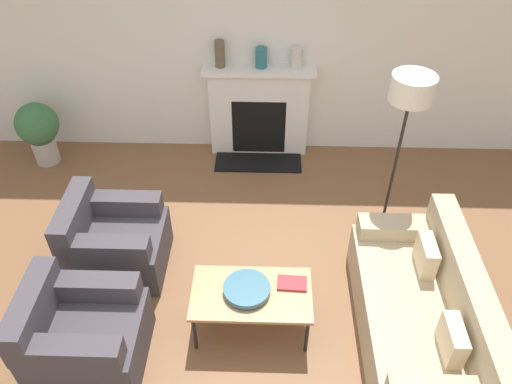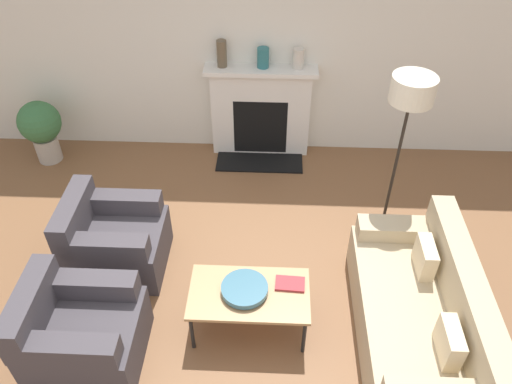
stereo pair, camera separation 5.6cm
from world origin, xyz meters
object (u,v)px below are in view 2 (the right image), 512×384
Objects in this scene: armchair_far at (114,241)px; coffee_table at (249,295)px; fireplace at (261,112)px; couch at (420,316)px; floor_lamp at (408,112)px; mantel_vase_center_right at (298,58)px; armchair_near at (80,333)px; bowl at (245,289)px; mantel_vase_center_left at (263,58)px; mantel_vase_left at (222,54)px; potted_plant at (41,127)px; book at (290,284)px.

coffee_table is (1.32, -0.65, 0.09)m from armchair_far.
couch is at bearing -62.36° from fireplace.
floor_lamp reaches higher than mantel_vase_center_right.
bowl is at bearing -74.25° from armchair_near.
fireplace is 0.73× the size of floor_lamp.
armchair_far is 2.24× the size of bowl.
floor_lamp is 7.80× the size of mantel_vase_center_right.
floor_lamp is at bearing -176.60° from couch.
bowl is (1.29, 0.36, 0.17)m from armchair_near.
couch is 4.72× the size of bowl.
coffee_table is 4.36× the size of mantel_vase_center_left.
mantel_vase_left is at bearing 99.55° from coffee_table.
potted_plant is (-3.02, -0.32, -0.78)m from mantel_vase_center_right.
mantel_vase_center_right is at bearing 0.00° from mantel_vase_left.
mantel_vase_center_left is (0.02, 2.63, 0.85)m from coffee_table.
couch is 2.74m from armchair_near.
mantel_vase_center_left is at bearing 32.42° from fireplace.
bowl is 0.49× the size of potted_plant.
armchair_near is at bearing -120.15° from mantel_vase_center_right.
fireplace is 3.05m from couch.
armchair_far is (-1.32, -1.97, -0.24)m from fireplace.
mantel_vase_left is at bearing -145.66° from couch.
mantel_vase_center_left is at bearing 88.77° from bowl.
mantel_vase_left is (-0.78, 2.54, 0.84)m from book.
book is 0.82× the size of mantel_vase_left.
potted_plant is (-4.01, 2.39, 0.16)m from couch.
fireplace is 1.30× the size of coffee_table.
couch is 1.41m from coffee_table.
fireplace reaches higher than armchair_far.
mantel_vase_center_left is (0.02, 0.01, 0.70)m from fireplace.
couch is 3.03m from mantel_vase_center_right.
mantel_vase_left reaches higher than armchair_near.
couch is at bearing -69.83° from mantel_vase_center_right.
floor_lamp is (1.33, -1.37, 0.88)m from fireplace.
fireplace reaches higher than armchair_near.
coffee_table is at bearing -98.89° from mantel_vase_center_right.
couch reaches higher than potted_plant.
armchair_near is 1.10× the size of potted_plant.
book is at bearing -37.03° from potted_plant.
mantel_vase_center_left is at bearing 133.31° from floor_lamp.
fireplace is 5.66× the size of mantel_vase_center_left.
fireplace is 0.71× the size of couch.
fireplace is at bearing 89.26° from bowl.
mantel_vase_center_left is at bearing -152.86° from couch.
mantel_vase_center_right is (0.85, 0.00, -0.04)m from mantel_vase_left.
fireplace is 2.61m from bowl.
armchair_near is at bearing -161.68° from book.
mantel_vase_left is at bearing 110.13° from book.
mantel_vase_left reaches higher than bowl.
coffee_table is (-1.41, 0.07, 0.10)m from couch.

